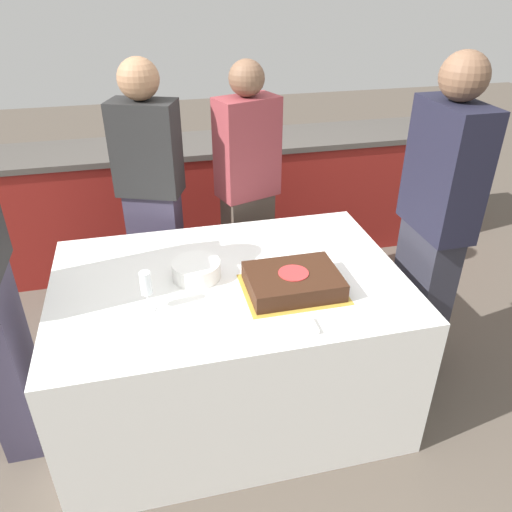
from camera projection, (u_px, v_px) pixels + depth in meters
ground_plane at (233, 398)px, 2.72m from camera, size 14.00×14.00×0.00m
back_counter at (191, 201)px, 3.85m from camera, size 4.40×0.58×0.92m
dining_table at (231, 342)px, 2.52m from camera, size 1.63×1.10×0.78m
cake at (293, 282)px, 2.22m from camera, size 0.45×0.35×0.09m
plate_stack at (196, 270)px, 2.31m from camera, size 0.22×0.22×0.08m
wine_glass at (146, 285)px, 2.05m from camera, size 0.06×0.06×0.18m
side_plate_near_cake at (275, 256)px, 2.50m from camera, size 0.21×0.21×0.00m
utensil_pile at (297, 328)px, 1.99m from camera, size 0.15×0.10×0.02m
person_cutting_cake at (248, 196)px, 2.99m from camera, size 0.39×0.30×1.62m
person_seated_right at (433, 230)px, 2.46m from camera, size 0.21×0.41×1.74m
person_standing_back at (152, 201)px, 2.87m from camera, size 0.40×0.31×1.65m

